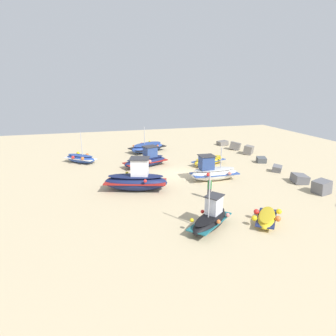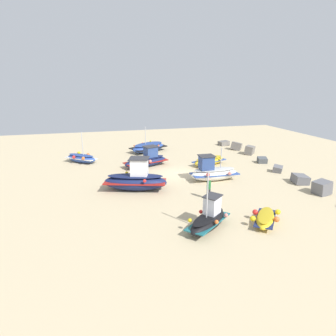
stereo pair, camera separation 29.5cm
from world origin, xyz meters
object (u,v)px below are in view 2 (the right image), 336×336
at_px(fishing_boat_3, 147,160).
at_px(fishing_boat_5, 265,218).
at_px(fishing_boat_4, 149,147).
at_px(fishing_boat_7, 209,161).
at_px(fishing_boat_1, 81,158).
at_px(fishing_boat_0, 213,172).
at_px(person_walking, 209,187).
at_px(fishing_boat_6, 209,219).
at_px(fishing_boat_2, 136,180).

xyz_separation_m(fishing_boat_3, fishing_boat_5, (14.80, 4.84, -0.35)).
relative_size(fishing_boat_4, fishing_boat_7, 1.28).
bearing_deg(fishing_boat_1, fishing_boat_0, -178.40).
bearing_deg(fishing_boat_3, person_walking, -92.31).
bearing_deg(fishing_boat_6, fishing_boat_3, 56.04).
height_order(fishing_boat_0, fishing_boat_4, fishing_boat_4).
xyz_separation_m(fishing_boat_6, person_walking, (-4.34, 1.81, 0.34)).
bearing_deg(fishing_boat_3, fishing_boat_7, -29.08).
relative_size(fishing_boat_0, fishing_boat_6, 1.18).
bearing_deg(fishing_boat_7, fishing_boat_6, 45.24).
xyz_separation_m(fishing_boat_0, fishing_boat_2, (0.63, -7.26, 0.12)).
bearing_deg(fishing_boat_4, fishing_boat_7, -87.85).
distance_m(fishing_boat_2, fishing_boat_3, 7.10).
distance_m(fishing_boat_0, fishing_boat_3, 7.94).
relative_size(fishing_boat_2, fishing_boat_4, 1.03).
distance_m(fishing_boat_1, fishing_boat_3, 7.65).
bearing_deg(fishing_boat_2, fishing_boat_1, 131.85).
bearing_deg(fishing_boat_7, fishing_boat_4, -78.76).
relative_size(fishing_boat_0, person_walking, 2.64).
relative_size(fishing_boat_2, fishing_boat_3, 1.09).
bearing_deg(fishing_boat_4, fishing_boat_5, -112.02).
xyz_separation_m(fishing_boat_4, fishing_boat_7, (7.99, 5.17, -0.12)).
bearing_deg(fishing_boat_2, fishing_boat_4, 91.82).
distance_m(fishing_boat_6, person_walking, 4.71).
bearing_deg(fishing_boat_5, fishing_boat_7, 31.30).
height_order(fishing_boat_1, fishing_boat_3, fishing_boat_1).
bearing_deg(person_walking, fishing_boat_7, 176.80).
bearing_deg(fishing_boat_5, person_walking, 62.02).
relative_size(fishing_boat_1, fishing_boat_2, 0.67).
height_order(fishing_boat_1, fishing_boat_4, fishing_boat_1).
relative_size(fishing_boat_1, fishing_boat_7, 0.88).
distance_m(fishing_boat_2, fishing_boat_7, 10.46).
xyz_separation_m(fishing_boat_2, fishing_boat_7, (-5.46, 8.91, -0.42)).
relative_size(fishing_boat_7, person_walking, 2.51).
bearing_deg(fishing_boat_7, fishing_boat_2, 9.84).
distance_m(fishing_boat_2, fishing_boat_5, 10.71).
bearing_deg(fishing_boat_3, fishing_boat_4, 58.84).
xyz_separation_m(fishing_boat_6, fishing_boat_7, (-13.21, 5.64, -0.16)).
bearing_deg(fishing_boat_1, person_walking, 165.94).
distance_m(fishing_boat_2, fishing_boat_6, 8.42).
bearing_deg(person_walking, fishing_boat_2, -103.76).
bearing_deg(fishing_boat_5, fishing_boat_1, 71.82).
bearing_deg(fishing_boat_6, fishing_boat_0, 26.40).
bearing_deg(fishing_boat_3, fishing_boat_0, -68.58).
distance_m(fishing_boat_3, person_walking, 10.57).
height_order(fishing_boat_3, fishing_boat_5, fishing_boat_3).
height_order(fishing_boat_5, fishing_boat_7, fishing_boat_7).
distance_m(fishing_boat_7, person_walking, 9.67).
relative_size(fishing_boat_1, fishing_boat_5, 1.25).
relative_size(fishing_boat_0, fishing_boat_5, 1.48).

